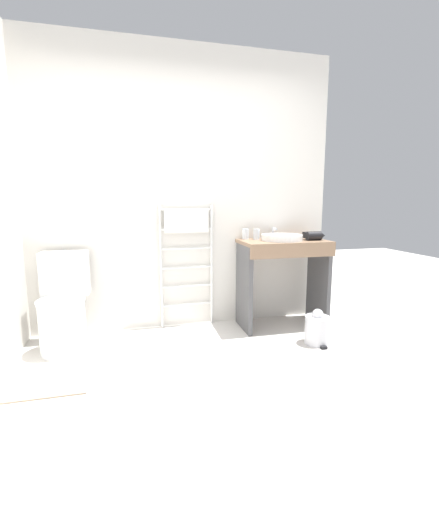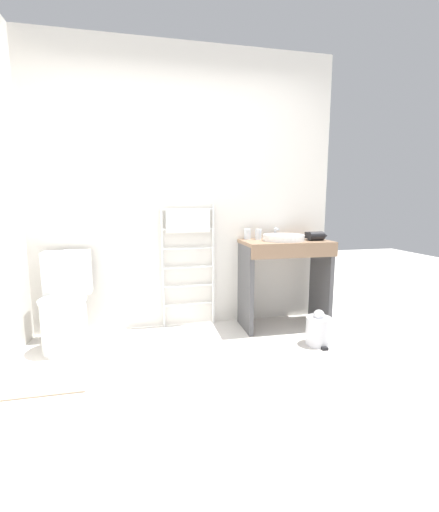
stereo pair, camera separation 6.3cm
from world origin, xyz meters
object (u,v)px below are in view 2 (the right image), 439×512
(towel_radiator, at_px, (188,239))
(toilet, at_px, (65,307))
(cup_near_wall, at_px, (247,234))
(cup_near_edge, at_px, (258,234))
(hair_dryer, at_px, (316,236))
(sink_basin, at_px, (284,237))
(trash_bin, at_px, (318,330))

(towel_radiator, bearing_deg, toilet, -165.81)
(cup_near_wall, relative_size, cup_near_edge, 1.00)
(towel_radiator, distance_m, cup_near_wall, 0.59)
(toilet, height_order, towel_radiator, towel_radiator)
(cup_near_wall, bearing_deg, towel_radiator, 176.97)
(cup_near_edge, relative_size, hair_dryer, 0.54)
(towel_radiator, height_order, cup_near_edge, towel_radiator)
(sink_basin, height_order, cup_near_edge, cup_near_edge)
(toilet, height_order, trash_bin, toilet)
(toilet, bearing_deg, towel_radiator, 14.19)
(cup_near_wall, height_order, hair_dryer, cup_near_wall)
(trash_bin, bearing_deg, cup_near_edge, 119.51)
(sink_basin, bearing_deg, hair_dryer, -8.90)
(towel_radiator, height_order, hair_dryer, towel_radiator)
(toilet, height_order, cup_near_edge, cup_near_edge)
(toilet, xyz_separation_m, cup_near_wall, (1.67, 0.24, 0.57))
(cup_near_wall, xyz_separation_m, trash_bin, (0.45, -0.67, -0.78))
(cup_near_edge, bearing_deg, toilet, -173.82)
(sink_basin, xyz_separation_m, hair_dryer, (0.32, -0.05, 0.01))
(cup_near_wall, height_order, trash_bin, cup_near_wall)
(toilet, distance_m, towel_radiator, 1.24)
(toilet, height_order, cup_near_wall, cup_near_wall)
(toilet, distance_m, hair_dryer, 2.36)
(sink_basin, distance_m, trash_bin, 0.91)
(cup_near_edge, relative_size, trash_bin, 0.34)
(cup_near_edge, height_order, hair_dryer, cup_near_edge)
(towel_radiator, distance_m, trash_bin, 1.45)
(toilet, relative_size, hair_dryer, 4.22)
(trash_bin, bearing_deg, cup_near_wall, 123.58)
(cup_near_wall, distance_m, cup_near_edge, 0.11)
(towel_radiator, distance_m, hair_dryer, 1.24)
(cup_near_edge, height_order, trash_bin, cup_near_edge)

